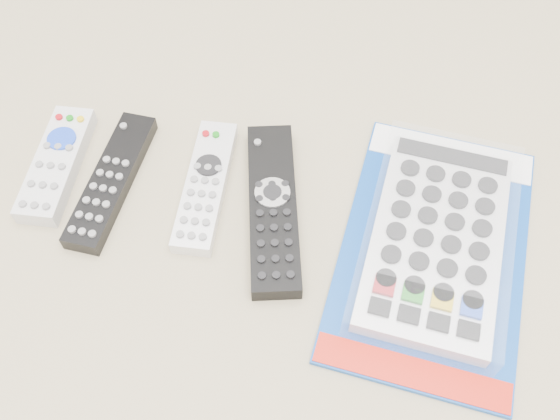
# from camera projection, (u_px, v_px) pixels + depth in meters

# --- Properties ---
(remote_small_grey) EXTENTS (0.05, 0.17, 0.03)m
(remote_small_grey) POSITION_uv_depth(u_px,v_px,m) (56.00, 164.00, 0.75)
(remote_small_grey) COLOR silver
(remote_small_grey) RESTS_ON ground
(remote_slim_black) EXTENTS (0.07, 0.20, 0.02)m
(remote_slim_black) POSITION_uv_depth(u_px,v_px,m) (111.00, 181.00, 0.74)
(remote_slim_black) COLOR black
(remote_slim_black) RESTS_ON ground
(remote_silver_dvd) EXTENTS (0.05, 0.18, 0.02)m
(remote_silver_dvd) POSITION_uv_depth(u_px,v_px,m) (206.00, 186.00, 0.74)
(remote_silver_dvd) COLOR silver
(remote_silver_dvd) RESTS_ON ground
(remote_large_black) EXTENTS (0.09, 0.23, 0.02)m
(remote_large_black) POSITION_uv_depth(u_px,v_px,m) (273.00, 207.00, 0.72)
(remote_large_black) COLOR black
(remote_large_black) RESTS_ON ground
(jumbo_remote_packaged) EXTENTS (0.25, 0.36, 0.04)m
(jumbo_remote_packaged) POSITION_uv_depth(u_px,v_px,m) (437.00, 239.00, 0.69)
(jumbo_remote_packaged) COLOR #0E419B
(jumbo_remote_packaged) RESTS_ON ground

